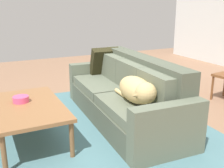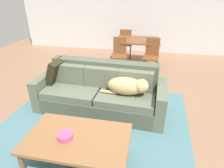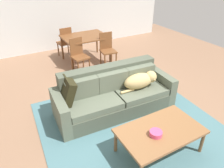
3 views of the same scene
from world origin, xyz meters
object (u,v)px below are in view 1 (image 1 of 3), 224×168
object	(u,v)px
couch	(126,96)
dog_on_left_cushion	(137,90)
bowl_on_coffee_table	(21,99)
throw_pillow_by_left_arm	(105,62)
coffee_table	(28,108)

from	to	relation	value
couch	dog_on_left_cushion	distance (m)	0.60
dog_on_left_cushion	bowl_on_coffee_table	world-z (taller)	dog_on_left_cushion
couch	dog_on_left_cushion	size ratio (longest dim) A/B	2.92
couch	throw_pillow_by_left_arm	size ratio (longest dim) A/B	5.19
dog_on_left_cushion	coffee_table	distance (m)	1.27
throw_pillow_by_left_arm	bowl_on_coffee_table	distance (m)	1.67
dog_on_left_cushion	throw_pillow_by_left_arm	xyz separation A→B (m)	(-1.42, 0.24, 0.05)
couch	bowl_on_coffee_table	world-z (taller)	couch
throw_pillow_by_left_arm	bowl_on_coffee_table	world-z (taller)	throw_pillow_by_left_arm
couch	coffee_table	xyz separation A→B (m)	(0.05, -1.32, 0.07)
couch	coffee_table	distance (m)	1.32
bowl_on_coffee_table	couch	bearing A→B (deg)	86.32
dog_on_left_cushion	coffee_table	xyz separation A→B (m)	(-0.48, -1.16, -0.19)
couch	throw_pillow_by_left_arm	bearing A→B (deg)	177.18
dog_on_left_cushion	throw_pillow_by_left_arm	bearing A→B (deg)	173.24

